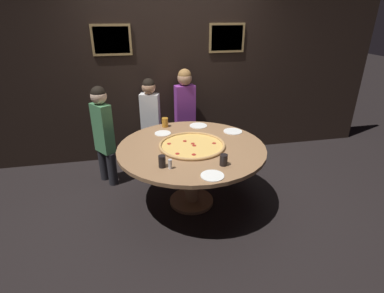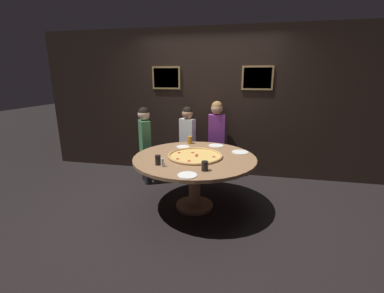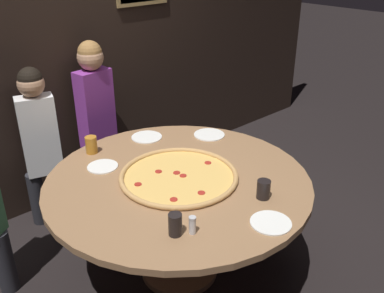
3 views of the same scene
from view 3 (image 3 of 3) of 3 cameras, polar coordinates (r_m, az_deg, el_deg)
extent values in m
plane|color=black|center=(3.09, -1.68, -16.16)|extent=(24.00, 24.00, 0.00)
cube|color=black|center=(3.57, -17.38, 12.42)|extent=(6.40, 0.06, 2.60)
cylinder|color=#936B47|center=(2.66, -1.88, -4.61)|extent=(1.64, 1.64, 0.04)
cylinder|color=#936B47|center=(2.86, -1.77, -10.98)|extent=(0.16, 0.16, 0.70)
cylinder|color=#936B47|center=(3.07, -1.68, -15.89)|extent=(0.52, 0.52, 0.04)
cylinder|color=#EAB75B|center=(2.65, -1.78, -4.07)|extent=(0.70, 0.70, 0.01)
torus|color=tan|center=(2.64, -1.79, -3.88)|extent=(0.74, 0.74, 0.03)
cylinder|color=#A8281E|center=(2.58, -7.22, -5.02)|extent=(0.04, 0.04, 0.00)
cylinder|color=#A8281E|center=(2.42, -2.46, -7.07)|extent=(0.04, 0.04, 0.00)
cylinder|color=#A8281E|center=(2.68, -2.06, -3.51)|extent=(0.04, 0.04, 0.00)
cylinder|color=#A8281E|center=(2.64, -1.20, -3.91)|extent=(0.04, 0.04, 0.00)
cylinder|color=#A8281E|center=(2.48, 1.26, -6.19)|extent=(0.04, 0.04, 0.00)
cylinder|color=#A8281E|center=(2.80, 2.06, -2.15)|extent=(0.04, 0.04, 0.00)
cylinder|color=#A8281E|center=(2.70, -4.49, -3.34)|extent=(0.04, 0.04, 0.00)
cylinder|color=black|center=(2.46, 9.51, -5.66)|extent=(0.08, 0.08, 0.11)
cylinder|color=black|center=(2.15, -2.26, -10.35)|extent=(0.07, 0.07, 0.12)
cylinder|color=#BC7A23|center=(3.01, -13.28, 0.22)|extent=(0.08, 0.08, 0.12)
cylinder|color=white|center=(3.19, -6.06, 1.26)|extent=(0.23, 0.23, 0.01)
cylinder|color=white|center=(2.29, 10.46, -9.97)|extent=(0.22, 0.22, 0.01)
cylinder|color=white|center=(3.21, 2.32, 1.59)|extent=(0.23, 0.23, 0.01)
cylinder|color=white|center=(2.83, -11.83, -2.63)|extent=(0.20, 0.20, 0.01)
cylinder|color=silver|center=(2.17, 0.06, -10.57)|extent=(0.04, 0.04, 0.08)
cylinder|color=#B7B7BC|center=(2.14, 0.06, -9.52)|extent=(0.04, 0.04, 0.01)
cylinder|color=#232328|center=(3.89, -10.65, -2.56)|extent=(0.14, 0.14, 0.47)
cylinder|color=#232328|center=(3.78, -13.13, -3.72)|extent=(0.14, 0.14, 0.47)
cube|color=purple|center=(3.60, -12.70, 4.80)|extent=(0.30, 0.19, 0.66)
sphere|color=tan|center=(3.47, -13.41, 11.50)|extent=(0.21, 0.21, 0.21)
sphere|color=#9E703D|center=(3.46, -13.47, 12.07)|extent=(0.19, 0.19, 0.19)
cylinder|color=#232328|center=(3.63, -16.85, -5.91)|extent=(0.15, 0.15, 0.44)
cylinder|color=#232328|center=(3.62, -19.93, -6.52)|extent=(0.15, 0.15, 0.44)
cube|color=white|center=(3.38, -19.63, 1.36)|extent=(0.29, 0.21, 0.61)
sphere|color=tan|center=(3.25, -20.69, 7.82)|extent=(0.19, 0.19, 0.19)
sphere|color=black|center=(3.24, -20.79, 8.38)|extent=(0.18, 0.18, 0.18)
cylinder|color=#232328|center=(3.06, -23.74, -13.86)|extent=(0.17, 0.17, 0.45)
camera|label=1|loc=(1.48, 101.14, -4.09)|focal=28.00mm
camera|label=2|loc=(2.59, 80.30, -2.67)|focal=24.00mm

